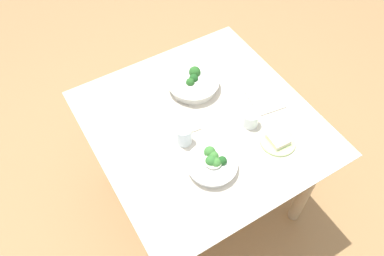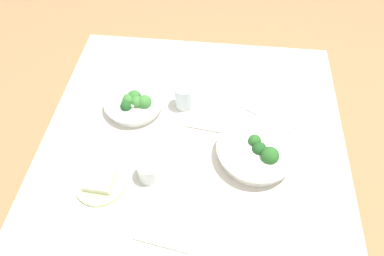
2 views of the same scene
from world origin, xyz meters
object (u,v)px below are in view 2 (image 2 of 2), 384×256
Objects in this scene: water_glass_center at (150,170)px; table_knife_left at (295,215)px; broccoli_bowl_near at (134,102)px; water_glass_side at (184,96)px; napkin_folded_upper at (216,118)px; bread_side_plate at (100,182)px; napkin_folded_lower at (168,223)px; fork_by_far_bowl at (305,123)px; broccoli_bowl_far at (257,152)px; fork_by_near_bowl at (252,112)px.

water_glass_center is 0.43× the size of table_knife_left.
table_knife_left is at bearing 146.77° from broccoli_bowl_near.
water_glass_side reaches higher than water_glass_center.
water_glass_center is 0.35m from napkin_folded_upper.
water_glass_center is at bearing -163.06° from bread_side_plate.
water_glass_side is at bearing 126.47° from table_knife_left.
napkin_folded_upper is 1.19× the size of napkin_folded_lower.
fork_by_far_bowl is at bearing 178.98° from broccoli_bowl_near.
water_glass_side is at bearing -38.23° from broccoli_bowl_far.
water_glass_side reaches higher than table_knife_left.
napkin_folded_upper reaches higher than table_knife_left.
broccoli_bowl_near is at bearing -33.91° from fork_by_far_bowl.
table_knife_left is at bearing 120.92° from broccoli_bowl_far.
fork_by_far_bowl is (-0.55, -0.29, -0.04)m from water_glass_center.
broccoli_bowl_far reaches higher than table_knife_left.
water_glass_center is 0.19m from napkin_folded_lower.
napkin_folded_lower is (-0.09, 0.16, -0.04)m from water_glass_center.
water_glass_center is 0.83× the size of fork_by_near_bowl.
fork_by_far_bowl is 0.94× the size of fork_by_near_bowl.
bread_side_plate is at bearing -7.55° from fork_by_far_bowl.
broccoli_bowl_near is 0.51m from napkin_folded_lower.
napkin_folded_lower is (0.46, 0.45, 0.00)m from fork_by_far_bowl.
napkin_folded_upper is at bearing -133.31° from fork_by_near_bowl.
table_knife_left is 0.91× the size of napkin_folded_upper.
fork_by_far_bowl is 0.44× the size of napkin_folded_upper.
water_glass_center is 0.49m from table_knife_left.
fork_by_far_bowl is (-0.19, -0.17, -0.03)m from broccoli_bowl_far.
table_knife_left is at bearing -42.79° from fork_by_near_bowl.
fork_by_far_bowl is (-0.71, -0.34, -0.01)m from bread_side_plate.
water_glass_center is at bearing 162.13° from table_knife_left.
napkin_folded_lower is at bearing 91.06° from water_glass_side.
bread_side_plate is 1.86× the size of fork_by_far_bowl.
broccoli_bowl_far reaches higher than broccoli_bowl_near.
fork_by_near_bowl is at bearing -137.09° from water_glass_center.
napkin_folded_lower is (-0.20, 0.46, -0.03)m from broccoli_bowl_near.
broccoli_bowl_near is at bearing -147.64° from fork_by_near_bowl.
water_glass_center is (-0.16, -0.05, 0.03)m from bread_side_plate.
napkin_folded_lower is at bearing 74.64° from napkin_folded_upper.
broccoli_bowl_far is at bearing 114.00° from table_knife_left.
broccoli_bowl_near is 1.23× the size of table_knife_left.
broccoli_bowl_near is 1.11× the size of napkin_folded_upper.
fork_by_near_bowl is at bearing 177.33° from water_glass_side.
broccoli_bowl_far reaches higher than water_glass_center.
fork_by_far_bowl is (-0.67, 0.01, -0.03)m from broccoli_bowl_near.
water_glass_side is (0.28, -0.22, 0.02)m from broccoli_bowl_far.
table_knife_left is at bearing 133.39° from water_glass_side.
fork_by_far_bowl is at bearing 19.04° from fork_by_near_bowl.
water_glass_side is 0.15m from napkin_folded_upper.
bread_side_plate is 0.46m from water_glass_side.
broccoli_bowl_far is 1.45× the size of table_knife_left.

